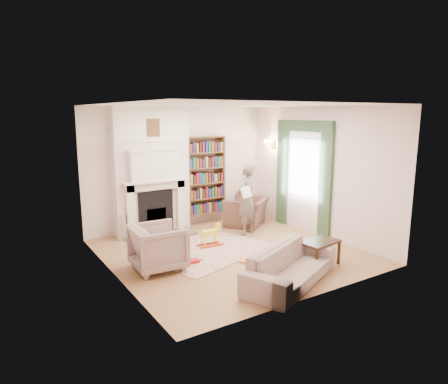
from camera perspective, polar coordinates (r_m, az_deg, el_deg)
floor at (r=7.84m, az=0.99°, el=-8.57°), size 4.50×4.50×0.00m
ceiling at (r=7.38m, az=1.06°, el=12.34°), size 4.50×4.50×0.00m
wall_back at (r=9.42m, az=-6.54°, el=3.48°), size 4.50×0.00×4.50m
wall_front at (r=5.78m, az=13.42°, el=-1.63°), size 4.50×0.00×4.50m
wall_left at (r=6.54m, az=-15.66°, el=-0.26°), size 0.00×4.50×4.50m
wall_right at (r=8.91m, az=13.21°, el=2.82°), size 0.00×4.50×4.50m
fireplace at (r=8.94m, az=-10.30°, el=2.88°), size 1.70×0.58×2.80m
bookcase at (r=9.64m, az=-2.70°, el=2.37°), size 1.00×0.24×1.85m
window at (r=9.17m, az=11.38°, el=3.44°), size 0.02×0.90×1.30m
curtain_left at (r=8.70m, az=14.33°, el=1.24°), size 0.07×0.32×2.40m
curtain_right at (r=9.70m, az=8.32°, el=2.46°), size 0.07×0.32×2.40m
pelmet at (r=9.07m, az=11.40°, el=9.26°), size 0.09×1.70×0.24m
wall_sconce at (r=9.82m, az=6.15°, el=6.74°), size 0.20×0.24×0.24m
rug at (r=7.96m, az=-2.69°, el=-8.23°), size 2.73×2.37×0.01m
armchair_reading at (r=9.63m, az=3.29°, el=-2.78°), size 1.35×1.32×0.66m
armchair_left at (r=7.00m, az=-9.36°, el=-7.79°), size 0.91×0.89×0.79m
sofa at (r=6.49m, az=9.54°, el=-10.30°), size 2.13×1.50×0.58m
man_reading at (r=8.79m, az=3.22°, el=-1.02°), size 0.68×0.58×1.59m
newspaper at (r=8.51m, az=3.20°, el=0.01°), size 0.37×0.24×0.24m
coffee_table at (r=7.33m, az=13.40°, el=-8.46°), size 0.75×0.54×0.45m
paraffin_heater at (r=8.77m, az=-14.47°, el=-4.89°), size 0.30×0.30×0.55m
rocking_horse at (r=8.09m, az=-2.01°, el=-6.24°), size 0.53×0.25×0.46m
board_game at (r=7.48m, az=-4.73°, el=-9.39°), size 0.38×0.38×0.03m
game_box_lid at (r=7.30m, az=-4.68°, el=-9.82°), size 0.28×0.20×0.04m
comic_annuals at (r=7.56m, az=4.69°, el=-9.23°), size 0.86×0.31×0.02m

